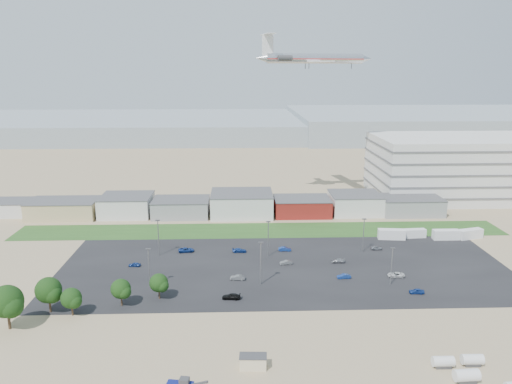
{
  "coord_description": "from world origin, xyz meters",
  "views": [
    {
      "loc": [
        -7.0,
        -104.91,
        51.71
      ],
      "look_at": [
        -2.5,
        22.0,
        20.46
      ],
      "focal_mm": 35.0,
      "sensor_mm": 36.0,
      "label": 1
    }
  ],
  "objects_px": {
    "storage_tank_nw": "(443,361)",
    "airliner": "(315,58)",
    "parked_car_7": "(286,262)",
    "parked_car_1": "(344,276)",
    "parked_car_0": "(396,275)",
    "parked_car_11": "(285,249)",
    "portable_shed": "(253,362)",
    "parked_car_3": "(231,296)",
    "parked_car_6": "(239,250)",
    "parked_car_2": "(417,291)",
    "parked_car_9": "(186,250)",
    "parked_car_5": "(135,264)",
    "parked_car_4": "(238,277)",
    "tree_far_left": "(7,305)",
    "parked_car_8": "(377,248)",
    "box_trailer_a": "(392,234)",
    "parked_car_12": "(338,261)"
  },
  "relations": [
    {
      "from": "parked_car_3",
      "to": "parked_car_6",
      "type": "distance_m",
      "value": 30.47
    },
    {
      "from": "parked_car_2",
      "to": "storage_tank_nw",
      "type": "bearing_deg",
      "value": -5.53
    },
    {
      "from": "portable_shed",
      "to": "parked_car_6",
      "type": "height_order",
      "value": "portable_shed"
    },
    {
      "from": "airliner",
      "to": "parked_car_11",
      "type": "height_order",
      "value": "airliner"
    },
    {
      "from": "parked_car_0",
      "to": "parked_car_8",
      "type": "distance_m",
      "value": 19.77
    },
    {
      "from": "parked_car_3",
      "to": "parked_car_5",
      "type": "xyz_separation_m",
      "value": [
        -26.39,
        20.65,
        -0.08
      ]
    },
    {
      "from": "portable_shed",
      "to": "parked_car_3",
      "type": "distance_m",
      "value": 27.98
    },
    {
      "from": "parked_car_8",
      "to": "portable_shed",
      "type": "bearing_deg",
      "value": 146.02
    },
    {
      "from": "tree_far_left",
      "to": "parked_car_6",
      "type": "distance_m",
      "value": 63.71
    },
    {
      "from": "parked_car_4",
      "to": "storage_tank_nw",
      "type": "bearing_deg",
      "value": 48.27
    },
    {
      "from": "parked_car_4",
      "to": "parked_car_2",
      "type": "bearing_deg",
      "value": 82.78
    },
    {
      "from": "parked_car_11",
      "to": "parked_car_1",
      "type": "bearing_deg",
      "value": -144.6
    },
    {
      "from": "storage_tank_nw",
      "to": "parked_car_1",
      "type": "height_order",
      "value": "storage_tank_nw"
    },
    {
      "from": "box_trailer_a",
      "to": "parked_car_8",
      "type": "relative_size",
      "value": 2.46
    },
    {
      "from": "parked_car_2",
      "to": "parked_car_11",
      "type": "height_order",
      "value": "parked_car_11"
    },
    {
      "from": "storage_tank_nw",
      "to": "airliner",
      "type": "distance_m",
      "value": 129.88
    },
    {
      "from": "storage_tank_nw",
      "to": "parked_car_2",
      "type": "xyz_separation_m",
      "value": [
        5.83,
        29.95,
        -0.53
      ]
    },
    {
      "from": "parked_car_0",
      "to": "parked_car_3",
      "type": "height_order",
      "value": "parked_car_3"
    },
    {
      "from": "portable_shed",
      "to": "parked_car_1",
      "type": "bearing_deg",
      "value": 60.61
    },
    {
      "from": "portable_shed",
      "to": "parked_car_2",
      "type": "relative_size",
      "value": 1.39
    },
    {
      "from": "portable_shed",
      "to": "airliner",
      "type": "relative_size",
      "value": 0.1
    },
    {
      "from": "storage_tank_nw",
      "to": "parked_car_9",
      "type": "distance_m",
      "value": 78.95
    },
    {
      "from": "storage_tank_nw",
      "to": "box_trailer_a",
      "type": "bearing_deg",
      "value": 80.48
    },
    {
      "from": "parked_car_3",
      "to": "parked_car_9",
      "type": "height_order",
      "value": "parked_car_9"
    },
    {
      "from": "tree_far_left",
      "to": "parked_car_8",
      "type": "bearing_deg",
      "value": 26.16
    },
    {
      "from": "parked_car_6",
      "to": "parked_car_9",
      "type": "bearing_deg",
      "value": 89.79
    },
    {
      "from": "box_trailer_a",
      "to": "tree_far_left",
      "type": "bearing_deg",
      "value": -144.65
    },
    {
      "from": "parked_car_1",
      "to": "parked_car_6",
      "type": "xyz_separation_m",
      "value": [
        -26.52,
        19.67,
        0.02
      ]
    },
    {
      "from": "parked_car_1",
      "to": "parked_car_11",
      "type": "bearing_deg",
      "value": -151.29
    },
    {
      "from": "parked_car_9",
      "to": "parked_car_0",
      "type": "bearing_deg",
      "value": -116.89
    },
    {
      "from": "parked_car_1",
      "to": "parked_car_0",
      "type": "bearing_deg",
      "value": 87.51
    },
    {
      "from": "parked_car_6",
      "to": "parked_car_11",
      "type": "distance_m",
      "value": 13.28
    },
    {
      "from": "parked_car_1",
      "to": "parked_car_9",
      "type": "bearing_deg",
      "value": -120.44
    },
    {
      "from": "parked_car_5",
      "to": "parked_car_11",
      "type": "distance_m",
      "value": 42.91
    },
    {
      "from": "parked_car_4",
      "to": "parked_car_9",
      "type": "bearing_deg",
      "value": -138.28
    },
    {
      "from": "parked_car_1",
      "to": "parked_car_8",
      "type": "height_order",
      "value": "parked_car_1"
    },
    {
      "from": "storage_tank_nw",
      "to": "box_trailer_a",
      "type": "distance_m",
      "value": 70.0
    },
    {
      "from": "parked_car_4",
      "to": "parked_car_7",
      "type": "relative_size",
      "value": 1.09
    },
    {
      "from": "parked_car_5",
      "to": "parked_car_8",
      "type": "height_order",
      "value": "parked_car_8"
    },
    {
      "from": "parked_car_8",
      "to": "parked_car_6",
      "type": "bearing_deg",
      "value": 89.92
    },
    {
      "from": "airliner",
      "to": "tree_far_left",
      "type": "bearing_deg",
      "value": -138.46
    },
    {
      "from": "parked_car_3",
      "to": "parked_car_9",
      "type": "bearing_deg",
      "value": -149.76
    },
    {
      "from": "portable_shed",
      "to": "parked_car_9",
      "type": "relative_size",
      "value": 1.08
    },
    {
      "from": "box_trailer_a",
      "to": "parked_car_12",
      "type": "xyz_separation_m",
      "value": [
        -20.63,
        -19.1,
        -1.01
      ]
    },
    {
      "from": "storage_tank_nw",
      "to": "tree_far_left",
      "type": "bearing_deg",
      "value": 168.8
    },
    {
      "from": "parked_car_7",
      "to": "airliner",
      "type": "bearing_deg",
      "value": 158.65
    },
    {
      "from": "parked_car_2",
      "to": "parked_car_9",
      "type": "bearing_deg",
      "value": -111.92
    },
    {
      "from": "portable_shed",
      "to": "parked_car_9",
      "type": "xyz_separation_m",
      "value": [
        -17.74,
        58.8,
        -0.6
      ]
    },
    {
      "from": "parked_car_3",
      "to": "parked_car_9",
      "type": "relative_size",
      "value": 0.94
    },
    {
      "from": "parked_car_5",
      "to": "parked_car_9",
      "type": "distance_m",
      "value": 16.61
    }
  ]
}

